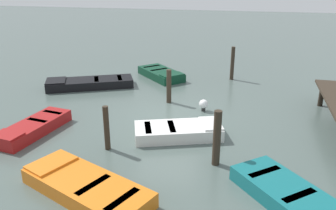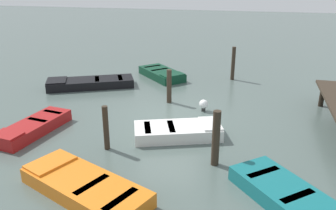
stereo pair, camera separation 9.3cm
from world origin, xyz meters
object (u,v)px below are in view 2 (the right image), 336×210
mooring_piling_far_left (106,128)px  mooring_piling_center (233,63)px  rowboat_orange (84,186)px  marker_buoy (204,104)px  rowboat_red (33,127)px  rowboat_white (178,131)px  mooring_piling_mid_right (216,138)px  rowboat_black (90,83)px  rowboat_dark_green (162,74)px  mooring_piling_far_right (169,86)px

mooring_piling_far_left → mooring_piling_center: mooring_piling_center is taller
rowboat_orange → marker_buoy: bearing=-85.2°
rowboat_red → rowboat_white: bearing=109.2°
rowboat_white → mooring_piling_mid_right: (1.54, 1.39, 0.62)m
rowboat_black → mooring_piling_mid_right: bearing=113.7°
rowboat_black → rowboat_orange: same height
rowboat_black → marker_buoy: marker_buoy is taller
rowboat_red → rowboat_white: same height
marker_buoy → mooring_piling_center: bearing=169.4°
rowboat_orange → rowboat_dark_green: (-10.42, -0.59, 0.00)m
rowboat_white → rowboat_black: bearing=120.9°
rowboat_orange → marker_buoy: 6.58m
rowboat_black → marker_buoy: bearing=137.5°
rowboat_white → mooring_piling_center: 7.37m
rowboat_red → marker_buoy: size_ratio=6.31×
rowboat_dark_green → rowboat_orange: bearing=-41.0°
rowboat_black → mooring_piling_far_right: mooring_piling_far_right is taller
marker_buoy → mooring_piling_far_right: bearing=-113.0°
mooring_piling_far_right → marker_buoy: 1.75m
rowboat_dark_green → mooring_piling_far_right: 3.78m
rowboat_black → mooring_piling_mid_right: 8.89m
rowboat_black → rowboat_orange: size_ratio=1.11×
rowboat_white → marker_buoy: bearing=58.9°
rowboat_white → rowboat_orange: same height
mooring_piling_far_right → marker_buoy: (0.66, 1.56, -0.44)m
rowboat_orange → mooring_piling_mid_right: mooring_piling_mid_right is taller
rowboat_red → mooring_piling_far_left: mooring_piling_far_left is taller
mooring_piling_far_left → mooring_piling_far_right: 4.61m
rowboat_orange → mooring_piling_far_right: 6.92m
rowboat_dark_green → mooring_piling_far_left: size_ratio=2.03×
mooring_piling_center → mooring_piling_far_right: 4.72m
mooring_piling_far_right → marker_buoy: bearing=67.0°
mooring_piling_far_right → marker_buoy: mooring_piling_far_right is taller
rowboat_orange → mooring_piling_far_right: size_ratio=2.61×
rowboat_black → mooring_piling_center: (-2.83, 6.63, 0.64)m
rowboat_orange → mooring_piling_mid_right: bearing=-120.4°
rowboat_orange → mooring_piling_center: mooring_piling_center is taller
mooring_piling_far_left → marker_buoy: (-3.85, 2.54, -0.43)m
mooring_piling_center → mooring_piling_far_left: bearing=-21.8°
rowboat_red → mooring_piling_center: bearing=151.3°
rowboat_black → mooring_piling_far_left: mooring_piling_far_left is taller
rowboat_red → marker_buoy: 6.41m
rowboat_dark_green → mooring_piling_center: bearing=53.5°
mooring_piling_far_left → mooring_piling_far_right: mooring_piling_far_right is taller
mooring_piling_center → marker_buoy: mooring_piling_center is taller
mooring_piling_mid_right → mooring_piling_center: size_ratio=0.98×
rowboat_dark_green → mooring_piling_center: mooring_piling_center is taller
rowboat_orange → rowboat_black: bearing=-42.0°
mooring_piling_center → marker_buoy: (4.70, -0.88, -0.57)m
marker_buoy → rowboat_orange: bearing=-19.3°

